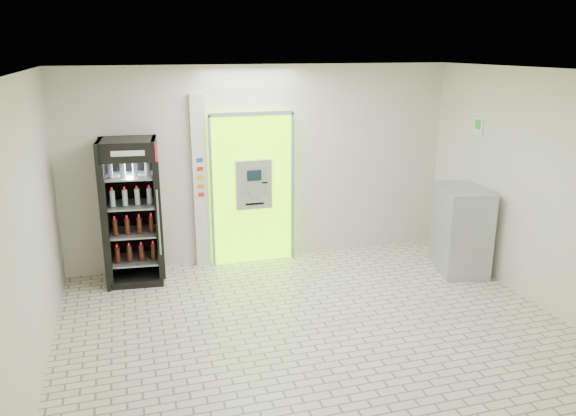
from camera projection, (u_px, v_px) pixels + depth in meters
name	position (u px, v px, depth m)	size (l,w,h in m)	color
ground	(316.00, 329.00, 6.71)	(6.00, 6.00, 0.00)	beige
room_shell	(318.00, 179.00, 6.20)	(6.00, 6.00, 6.00)	silver
atm_assembly	(252.00, 188.00, 8.55)	(1.30, 0.24, 2.33)	#7CE500
pillar	(200.00, 183.00, 8.34)	(0.22, 0.11, 2.60)	silver
beverage_cooler	(132.00, 214.00, 7.88)	(0.84, 0.77, 2.04)	black
steel_cabinet	(461.00, 230.00, 8.32)	(0.86, 1.08, 1.27)	#A1A4A9
exit_sign	(478.00, 126.00, 8.23)	(0.02, 0.22, 0.26)	white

